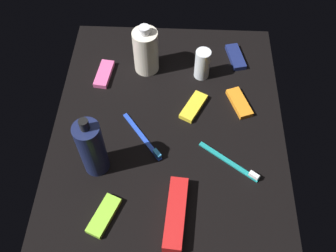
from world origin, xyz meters
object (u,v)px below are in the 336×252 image
Objects in this scene: deodorant_stick at (202,64)px; snack_bar_yellow at (194,107)px; snack_bar_lime at (104,216)px; toothbrush_blue at (144,138)px; toothpaste_box_red at (176,214)px; toothbrush_teal at (232,163)px; snack_bar_orange at (239,103)px; snack_bar_pink at (104,74)px; snack_bar_navy at (236,57)px; bodywash_bottle at (146,51)px; lotion_bottle at (92,148)px.

deodorant_stick is 13.64cm from snack_bar_yellow.
deodorant_stick is at bearing 175.45° from snack_bar_lime.
toothpaste_box_red reaches higher than toothbrush_blue.
toothbrush_teal reaches higher than snack_bar_yellow.
toothbrush_teal reaches higher than snack_bar_orange.
snack_bar_pink and snack_bar_yellow have the same top height.
deodorant_stick is 0.94× the size of snack_bar_navy.
bodywash_bottle is 0.93× the size of toothpaste_box_red.
lotion_bottle is 32.80cm from snack_bar_yellow.
bodywash_bottle is 1.57× the size of snack_bar_pink.
bodywash_bottle is 17.22cm from deodorant_stick.
toothbrush_teal is 20.46cm from toothpaste_box_red.
snack_bar_pink is (3.81, -12.82, -6.53)cm from bodywash_bottle.
snack_bar_lime is at bearing -26.88° from deodorant_stick.
bodywash_bottle reaches higher than snack_bar_orange.
toothpaste_box_red is (47.66, 10.53, -5.68)cm from bodywash_bottle.
deodorant_stick is at bearing 82.16° from bodywash_bottle.
bodywash_bottle is at bearing -143.13° from toothbrush_teal.
snack_bar_lime is at bearing 15.13° from lotion_bottle.
lotion_bottle is 36.41cm from bodywash_bottle.
toothbrush_blue is 17.48cm from snack_bar_yellow.
toothbrush_blue is at bearing 38.92° from snack_bar_pink.
lotion_bottle is 25.46cm from toothpaste_box_red.
lotion_bottle is at bearing -56.84° from snack_bar_navy.
bodywash_bottle is 22.01cm from snack_bar_yellow.
snack_bar_orange is (-34.47, 17.29, -0.85)cm from toothpaste_box_red.
lotion_bottle is 35.99cm from toothbrush_teal.
lotion_bottle reaches higher than snack_bar_navy.
bodywash_bottle is 31.47cm from snack_bar_orange.
toothbrush_teal is at bearing 138.86° from snack_bar_lime.
deodorant_stick is 13.89cm from snack_bar_navy.
snack_bar_orange is (18.37, 0.00, 0.00)cm from snack_bar_navy.
toothbrush_blue is at bearing -84.56° from snack_bar_orange.
snack_bar_lime is at bearing -65.16° from snack_bar_orange.
snack_bar_yellow is (20.29, -13.21, 0.00)cm from snack_bar_navy.
snack_bar_yellow is (12.78, -2.29, -4.16)cm from deodorant_stick.
lotion_bottle is 16.36cm from snack_bar_lime.
bodywash_bottle is at bearing -165.33° from snack_bar_lime.
bodywash_bottle is at bearing -92.78° from snack_bar_navy.
snack_bar_navy is 63.79cm from snack_bar_lime.
toothpaste_box_red is at bearing 20.02° from snack_bar_yellow.
snack_bar_navy is at bearing 124.52° from deodorant_stick.
toothpaste_box_red is (12.76, 20.76, -7.34)cm from lotion_bottle.
deodorant_stick is 0.94× the size of snack_bar_orange.
snack_bar_yellow is (-33.46, 21.14, 0.00)cm from snack_bar_lime.
toothbrush_teal is 1.47× the size of snack_bar_orange.
snack_bar_pink is (-29.15, -37.54, 0.14)cm from toothbrush_teal.
bodywash_bottle is at bearing -163.20° from toothpaste_box_red.
bodywash_bottle reaches higher than snack_bar_pink.
deodorant_stick is at bearing -165.67° from toothbrush_teal.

